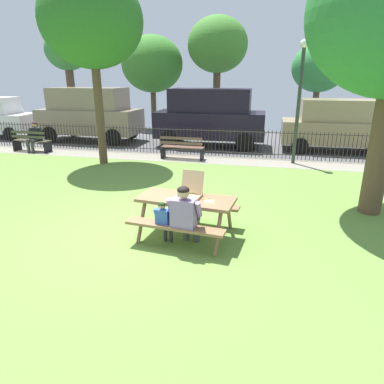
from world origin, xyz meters
TOP-DOWN VIEW (x-y plane):
  - ground at (0.00, 1.63)m, footprint 28.00×11.25m
  - cobblestone_walkway at (0.00, 6.55)m, footprint 28.00×1.40m
  - street_asphalt at (0.00, 10.40)m, footprint 28.00×6.30m
  - picnic_table_foreground at (0.95, 0.15)m, footprint 1.96×1.68m
  - pizza_box_open at (1.01, 0.20)m, footprint 0.49×0.55m
  - pizza_slice_on_table at (1.38, 0.10)m, footprint 0.28×0.28m
  - adult_at_table at (1.06, -0.36)m, footprint 0.63×0.62m
  - child_at_table at (0.67, -0.35)m, footprint 0.35×0.35m
  - iron_fence_streetside at (-0.00, 7.25)m, footprint 20.42×0.03m
  - park_bench_left at (-7.10, 6.41)m, footprint 1.62×0.56m
  - park_bench_center at (-0.70, 6.41)m, footprint 1.62×0.54m
  - person_on_park_bench at (-6.92, 6.43)m, footprint 0.62×0.60m
  - lamp_post_walkway at (3.32, 6.65)m, footprint 0.28×0.28m
  - tree_midground_right at (-3.30, 5.21)m, footprint 3.25×3.25m
  - parked_car_left at (-5.86, 9.17)m, footprint 4.74×2.15m
  - parked_car_center at (-0.12, 9.17)m, footprint 4.72×2.11m
  - parked_car_right at (5.24, 9.17)m, footprint 4.61×1.97m
  - far_tree_left at (-9.89, 14.41)m, footprint 2.62×2.62m
  - far_tree_midleft at (-4.48, 14.41)m, footprint 3.55×3.55m
  - far_tree_center at (-0.65, 14.41)m, footprint 3.31×3.31m
  - far_tree_midright at (4.80, 14.41)m, footprint 2.84×2.84m

SIDE VIEW (x-z plane):
  - ground at x=0.00m, z-range -0.02..0.00m
  - street_asphalt at x=0.00m, z-range -0.01..0.00m
  - cobblestone_walkway at x=0.00m, z-range -0.01..0.00m
  - park_bench_left at x=-7.10m, z-range -0.01..0.84m
  - park_bench_center at x=-0.70m, z-range -0.01..0.84m
  - child_at_table at x=0.67m, z-range 0.09..0.95m
  - iron_fence_streetside at x=0.00m, z-range 0.01..1.06m
  - picnic_table_foreground at x=0.95m, z-range 0.20..0.99m
  - adult_at_table at x=1.06m, z-range 0.06..1.25m
  - person_on_park_bench at x=-6.92m, z-range 0.06..1.25m
  - pizza_slice_on_table at x=1.38m, z-range 0.77..0.79m
  - pizza_box_open at x=1.01m, z-range 0.62..1.09m
  - parked_car_right at x=5.24m, z-range 0.06..2.14m
  - parked_car_left at x=-5.86m, z-range 0.08..2.54m
  - parked_car_center at x=-0.12m, z-range 0.08..2.54m
  - lamp_post_walkway at x=3.32m, z-range 0.45..4.52m
  - far_tree_midright at x=4.80m, z-range 1.04..5.73m
  - far_tree_midleft at x=-4.48m, z-range 1.01..6.24m
  - far_tree_left at x=-9.89m, z-range 1.51..7.18m
  - far_tree_center at x=-0.65m, z-range 1.52..7.63m
  - tree_midground_right at x=-3.30m, z-range 1.55..7.62m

